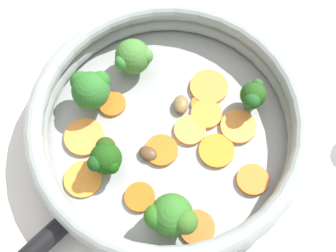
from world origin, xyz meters
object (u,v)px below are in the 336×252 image
carrot_slice_8 (161,150)px  mushroom_piece_0 (181,104)px  carrot_slice_7 (204,105)px  carrot_slice_0 (206,114)px  mushroom_piece_1 (145,151)px  carrot_slice_2 (238,127)px  broccoli_floret_2 (105,158)px  skillet (168,134)px  carrot_slice_4 (83,179)px  carrot_slice_5 (112,104)px  broccoli_floret_1 (90,89)px  carrot_slice_12 (190,130)px  carrot_slice_3 (209,87)px  broccoli_floret_4 (133,57)px  carrot_slice_11 (140,197)px  carrot_slice_9 (216,151)px  broccoli_floret_3 (171,216)px  carrot_slice_1 (252,180)px  carrot_slice_6 (84,137)px  carrot_slice_10 (197,228)px  broccoli_floret_0 (253,96)px

carrot_slice_8 → mushroom_piece_0: 0.06m
carrot_slice_7 → carrot_slice_0: bearing=48.8°
carrot_slice_7 → mushroom_piece_1: size_ratio=1.37×
carrot_slice_2 → broccoli_floret_2: (0.13, -0.09, 0.02)m
skillet → carrot_slice_7: size_ratio=9.69×
skillet → carrot_slice_4: (0.10, -0.04, 0.01)m
mushroom_piece_0 → carrot_slice_5: bearing=-54.5°
carrot_slice_0 → broccoli_floret_1: broccoli_floret_1 is taller
carrot_slice_0 → carrot_slice_12: bearing=-6.9°
carrot_slice_2 → broccoli_floret_1: (0.08, -0.15, 0.03)m
mushroom_piece_1 → carrot_slice_3: bearing=175.1°
broccoli_floret_4 → carrot_slice_12: bearing=76.0°
carrot_slice_4 → mushroom_piece_1: bearing=152.2°
skillet → carrot_slice_11: 0.09m
carrot_slice_3 → carrot_slice_9: same height
carrot_slice_11 → mushroom_piece_1: size_ratio=1.50×
carrot_slice_8 → broccoli_floret_3: (0.06, 0.06, 0.03)m
carrot_slice_8 → mushroom_piece_1: bearing=-47.0°
carrot_slice_7 → carrot_slice_1: bearing=66.0°
carrot_slice_2 → mushroom_piece_1: 0.11m
carrot_slice_11 → broccoli_floret_1: (-0.06, -0.12, 0.03)m
carrot_slice_11 → mushroom_piece_1: bearing=-147.9°
mushroom_piece_1 → mushroom_piece_0: bearing=-177.9°
carrot_slice_8 → carrot_slice_7: bearing=176.2°
carrot_slice_9 → broccoli_floret_4: size_ratio=0.83×
broccoli_floret_1 → broccoli_floret_4: 0.06m
carrot_slice_9 → skillet: bearing=-77.6°
carrot_slice_5 → carrot_slice_6: (0.05, 0.00, 0.00)m
carrot_slice_5 → carrot_slice_12: (-0.03, 0.09, 0.00)m
carrot_slice_9 → broccoli_floret_3: broccoli_floret_3 is taller
carrot_slice_7 → carrot_slice_12: bearing=9.4°
carrot_slice_4 → carrot_slice_5: size_ratio=1.32×
carrot_slice_2 → carrot_slice_11: bearing=-16.2°
carrot_slice_9 → carrot_slice_11: (0.09, -0.04, 0.00)m
carrot_slice_5 → broccoli_floret_3: size_ratio=0.61×
carrot_slice_0 → broccoli_floret_1: 0.14m
carrot_slice_0 → carrot_slice_6: 0.14m
carrot_slice_8 → carrot_slice_9: (-0.04, 0.05, -0.00)m
carrot_slice_4 → broccoli_floret_1: bearing=-146.7°
broccoli_floret_2 → broccoli_floret_1: bearing=-128.5°
carrot_slice_1 → carrot_slice_5: 0.18m
carrot_slice_1 → broccoli_floret_4: (-0.03, -0.19, 0.02)m
carrot_slice_8 → mushroom_piece_1: (0.01, -0.01, 0.00)m
carrot_slice_1 → carrot_slice_4: carrot_slice_1 is taller
carrot_slice_7 → carrot_slice_10: same height
carrot_slice_0 → carrot_slice_9: bearing=49.4°
carrot_slice_3 → carrot_slice_5: size_ratio=1.42×
carrot_slice_2 → broccoli_floret_0: (-0.03, -0.00, 0.02)m
skillet → mushroom_piece_0: (-0.03, -0.01, 0.01)m
carrot_slice_3 → broccoli_floret_4: bearing=-69.0°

